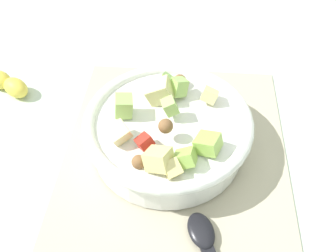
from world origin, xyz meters
TOP-DOWN VIEW (x-y plane):
  - ground_plane at (0.00, 0.00)m, footprint 2.40×2.40m
  - placemat at (0.00, 0.00)m, footprint 0.44×0.37m
  - salad_bowl at (-0.02, -0.01)m, footprint 0.27×0.27m

SIDE VIEW (x-z plane):
  - ground_plane at x=0.00m, z-range 0.00..0.00m
  - placemat at x=0.00m, z-range 0.00..0.01m
  - salad_bowl at x=-0.02m, z-range -0.01..0.10m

